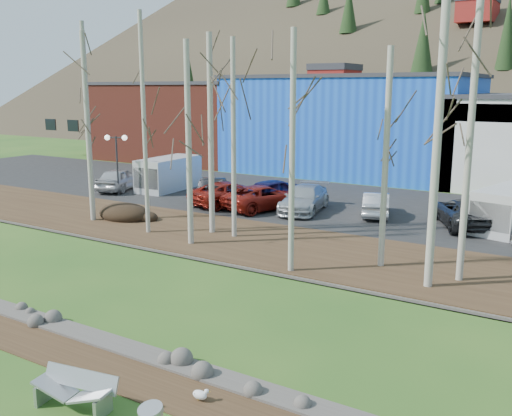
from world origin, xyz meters
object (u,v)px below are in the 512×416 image
Objects in this scene: car_0 at (119,179)px; car_1 at (214,188)px; car_5 at (376,204)px; van_white at (508,210)px; car_4 at (266,193)px; car_3 at (304,199)px; car_6 at (465,213)px; car_2 at (263,197)px; van_grey at (167,174)px; seagull at (200,394)px; street_lamp at (116,148)px; car_8 at (230,193)px; bench_damaged at (75,390)px.

car_0 reaches higher than car_1.
van_white is (6.87, 0.14, 0.42)m from car_5.
car_1 is at bearing -14.80° from car_5.
car_4 is at bearing 153.25° from car_1.
car_3 reaches higher than car_5.
car_6 is at bearing 164.46° from car_0.
van_white is at bearing 20.77° from car_4.
car_1 is at bearing 4.64° from car_2.
car_2 is at bearing -50.75° from car_4.
car_1 is 0.81× the size of van_white.
car_3 is at bearing -9.90° from van_grey.
car_5 is (6.76, 0.79, -0.12)m from car_4.
car_6 is at bearing 160.25° from car_5.
car_1 is 1.07× the size of car_5.
car_5 reaches higher than seagull.
van_grey is (1.42, 3.34, -2.05)m from street_lamp.
car_0 is at bearing -13.93° from car_5.
car_0 is 0.89× the size of car_8.
car_4 is at bearing -24.17° from car_6.
car_1 is 4.93m from van_grey.
car_5 is (16.94, 3.13, -2.52)m from street_lamp.
seagull is 0.08× the size of car_6.
van_grey is at bearing 116.32° from bench_damaged.
car_1 is 2.24m from car_8.
car_5 is 4.83m from car_6.
street_lamp is (-17.94, 19.28, 2.88)m from bench_damaged.
car_2 is at bearing -18.60° from car_6.
car_5 is (6.32, 1.86, -0.06)m from car_2.
car_0 is at bearing 108.81° from street_lamp.
van_white is (10.84, 1.24, 0.34)m from car_3.
car_1 is 17.61m from van_white.
car_5 is (-3.28, 20.69, 0.62)m from seagull.
car_4 reaches higher than car_1.
van_grey is at bearing -165.84° from car_0.
seagull is 24.32m from car_1.
street_lamp is at bearing -8.63° from car_5.
street_lamp is 0.77× the size of van_grey.
car_5 is at bearing 75.03° from seagull.
seagull is 0.10× the size of car_4.
street_lamp reaches higher than car_2.
car_6 is (15.55, 0.75, 0.02)m from car_1.
car_6 is 1.00× the size of van_grey.
car_4 is 0.88× the size of van_grey.
car_1 is at bearing 108.64° from bench_damaged.
car_2 is 0.98× the size of van_white.
street_lamp reaches higher than car_3.
car_4 is at bearing 99.92° from bench_damaged.
seagull is 22.30m from car_4.
car_6 reaches higher than bench_damaged.
van_white is at bearing -4.84° from car_3.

